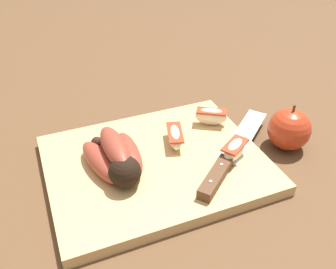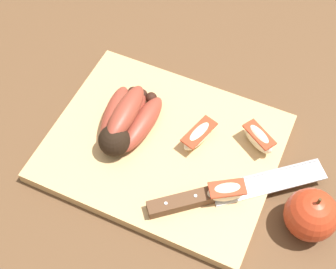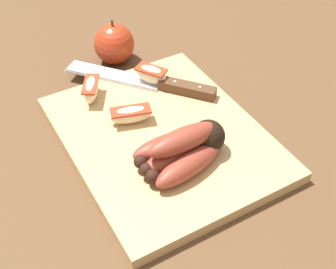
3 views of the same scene
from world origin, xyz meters
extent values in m
plane|color=brown|center=(0.00, 0.00, 0.00)|extent=(6.00, 6.00, 0.00)
cube|color=tan|center=(0.01, -0.01, 0.01)|extent=(0.36, 0.29, 0.02)
sphere|color=black|center=(0.08, 0.03, 0.05)|extent=(0.05, 0.05, 0.05)
ellipsoid|color=brown|center=(0.06, -0.02, 0.04)|extent=(0.04, 0.12, 0.03)
sphere|color=black|center=(0.07, -0.08, 0.04)|extent=(0.02, 0.02, 0.02)
ellipsoid|color=brown|center=(0.08, -0.02, 0.04)|extent=(0.04, 0.12, 0.03)
sphere|color=black|center=(0.08, -0.08, 0.04)|extent=(0.02, 0.02, 0.02)
ellipsoid|color=brown|center=(0.11, -0.02, 0.04)|extent=(0.06, 0.12, 0.03)
sphere|color=black|center=(0.10, -0.07, 0.04)|extent=(0.02, 0.02, 0.02)
ellipsoid|color=brown|center=(0.08, -0.01, 0.06)|extent=(0.04, 0.11, 0.03)
cube|color=silver|center=(-0.16, -0.01, 0.02)|extent=(0.16, 0.14, 0.00)
cube|color=#99999E|center=(-0.15, -0.03, 0.02)|extent=(0.14, 0.12, 0.00)
cube|color=#51331E|center=(-0.05, 0.08, 0.03)|extent=(0.09, 0.08, 0.02)
cylinder|color=#B2B2B7|center=(-0.04, 0.09, 0.04)|extent=(0.01, 0.01, 0.00)
cylinder|color=#B2B2B7|center=(-0.07, 0.06, 0.04)|extent=(0.01, 0.01, 0.00)
ellipsoid|color=#F4E5C1|center=(-0.03, -0.04, 0.03)|extent=(0.04, 0.07, 0.03)
cube|color=#B2381E|center=(-0.03, -0.04, 0.04)|extent=(0.04, 0.07, 0.00)
ellipsoid|color=#F4E5C1|center=(-0.12, -0.07, 0.04)|extent=(0.06, 0.05, 0.04)
cube|color=#B2381E|center=(-0.12, -0.07, 0.05)|extent=(0.06, 0.05, 0.00)
ellipsoid|color=#F4E5C1|center=(-0.11, 0.04, 0.04)|extent=(0.06, 0.05, 0.03)
cube|color=#B2381E|center=(-0.11, 0.04, 0.05)|extent=(0.06, 0.05, 0.00)
sphere|color=#AD3319|center=(-0.23, 0.02, 0.04)|extent=(0.08, 0.08, 0.08)
cylinder|color=#4C3319|center=(-0.23, 0.02, 0.08)|extent=(0.00, 0.00, 0.01)
camera|label=1|loc=(0.18, 0.45, 0.42)|focal=39.52mm
camera|label=2|loc=(-0.16, 0.36, 0.67)|focal=51.42mm
camera|label=3|loc=(0.47, -0.26, 0.51)|focal=48.71mm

